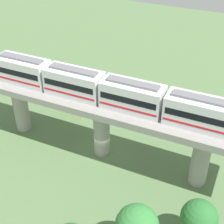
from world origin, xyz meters
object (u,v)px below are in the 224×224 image
Objects in this scene: train at (102,89)px; parked_car_silver at (166,119)px; parked_car_blue at (65,83)px; tree_mid_lot at (199,218)px; parked_car_yellow at (74,106)px.

train is 13.24m from parked_car_silver.
parked_car_silver is (-2.74, -17.69, 0.00)m from parked_car_blue.
parked_car_silver is 18.43m from tree_mid_lot.
tree_mid_lot reaches higher than parked_car_blue.
parked_car_yellow is at bearing 50.35° from train.
tree_mid_lot is at bearing -120.01° from train.
parked_car_silver is at bearing -29.83° from train.
tree_mid_lot is (-19.21, -25.54, 2.55)m from parked_car_blue.
parked_car_yellow and parked_car_blue have the same top height.
tree_mid_lot is (-14.13, -20.99, 2.55)m from parked_car_yellow.
parked_car_silver is at bearing -70.34° from parked_car_yellow.
tree_mid_lot is (-16.47, -7.85, 2.55)m from parked_car_silver.
parked_car_yellow is at bearing 56.05° from tree_mid_lot.
parked_car_blue is at bearing 53.05° from tree_mid_lot.
train is at bearing 146.27° from parked_car_silver.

